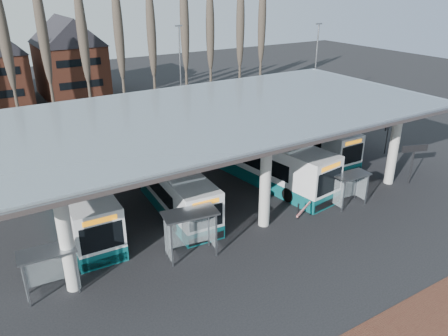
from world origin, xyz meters
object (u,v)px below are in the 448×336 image
bus_0 (77,196)px  bus_1 (170,184)px  bus_3 (302,136)px  shelter_2 (350,182)px  bus_2 (261,157)px  shelter_1 (190,223)px  shelter_0 (48,261)px

bus_0 → bus_1: (6.01, -1.27, -0.11)m
bus_0 → bus_3: bearing=6.4°
shelter_2 → bus_1: bearing=149.8°
bus_3 → shelter_2: (-3.91, -9.43, 0.14)m
bus_2 → shelter_1: size_ratio=4.20×
bus_0 → shelter_2: bus_0 is taller
bus_0 → bus_1: bearing=-9.7°
bus_0 → shelter_2: (16.47, -7.96, 0.09)m
shelter_2 → bus_2: bearing=112.7°
bus_0 → shelter_2: bearing=-23.5°
shelter_0 → bus_1: bearing=35.6°
bus_3 → shelter_0: (-23.49, -8.30, 0.24)m
bus_2 → bus_3: size_ratio=1.12×
bus_1 → bus_2: bus_2 is taller
shelter_0 → shelter_1: shelter_1 is taller
bus_1 → shelter_1: bearing=-101.4°
bus_0 → bus_3: bus_0 is taller
bus_0 → bus_2: size_ratio=0.92×
bus_0 → shelter_1: bus_0 is taller
bus_1 → bus_3: bearing=14.6°
bus_3 → shelter_0: 24.92m
bus_3 → shelter_2: 10.21m
shelter_0 → bus_0: bearing=69.7°
bus_2 → bus_1: bearing=174.1°
bus_1 → bus_2: bearing=5.1°
bus_1 → bus_3: size_ratio=0.97×
bus_1 → bus_2: 7.93m
bus_1 → shelter_1: bus_1 is taller
bus_0 → shelter_1: (4.30, -7.56, 0.42)m
bus_1 → bus_3: bus_3 is taller
shelter_0 → shelter_1: 7.46m
bus_2 → bus_0: bearing=168.3°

